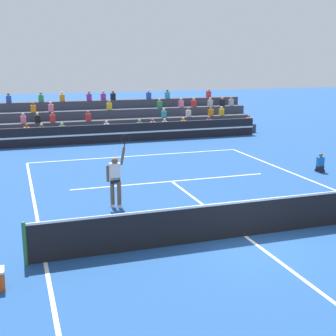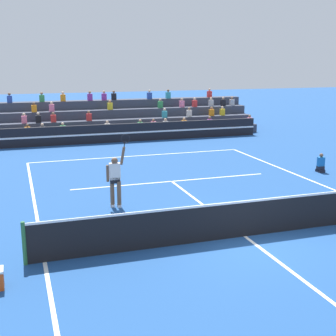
# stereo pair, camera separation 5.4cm
# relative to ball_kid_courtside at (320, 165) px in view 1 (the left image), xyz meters

# --- Properties ---
(ground_plane) EXTENTS (120.00, 120.00, 0.00)m
(ground_plane) POSITION_rel_ball_kid_courtside_xyz_m (-6.79, -5.91, -0.33)
(ground_plane) COLOR navy
(court_lines) EXTENTS (11.10, 23.90, 0.01)m
(court_lines) POSITION_rel_ball_kid_courtside_xyz_m (-6.79, -5.91, -0.33)
(court_lines) COLOR white
(court_lines) RESTS_ON ground
(tennis_net) EXTENTS (12.00, 0.10, 1.10)m
(tennis_net) POSITION_rel_ball_kid_courtside_xyz_m (-6.79, -5.91, 0.21)
(tennis_net) COLOR #2D6B38
(tennis_net) RESTS_ON ground
(sponsor_banner_wall) EXTENTS (18.00, 0.26, 1.10)m
(sponsor_banner_wall) POSITION_rel_ball_kid_courtside_xyz_m (-6.79, 10.40, 0.22)
(sponsor_banner_wall) COLOR black
(sponsor_banner_wall) RESTS_ON ground
(bleacher_stand) EXTENTS (19.54, 3.80, 2.83)m
(bleacher_stand) POSITION_rel_ball_kid_courtside_xyz_m (-6.78, 13.57, 0.51)
(bleacher_stand) COLOR #383D4C
(bleacher_stand) RESTS_ON ground
(ball_kid_courtside) EXTENTS (0.30, 0.36, 0.84)m
(ball_kid_courtside) POSITION_rel_ball_kid_courtside_xyz_m (0.00, 0.00, 0.00)
(ball_kid_courtside) COLOR black
(ball_kid_courtside) RESTS_ON ground
(tennis_player) EXTENTS (0.84, 0.37, 2.50)m
(tennis_player) POSITION_rel_ball_kid_courtside_xyz_m (-9.68, -2.10, 0.66)
(tennis_player) COLOR brown
(tennis_player) RESTS_ON ground
(tennis_ball) EXTENTS (0.07, 0.07, 0.07)m
(tennis_ball) POSITION_rel_ball_kid_courtside_xyz_m (-5.35, -3.30, -0.30)
(tennis_ball) COLOR #C6DB33
(tennis_ball) RESTS_ON ground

